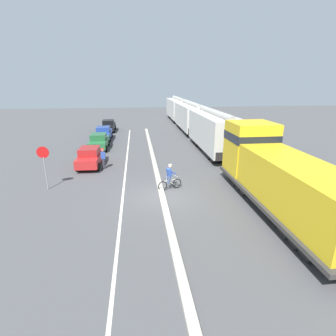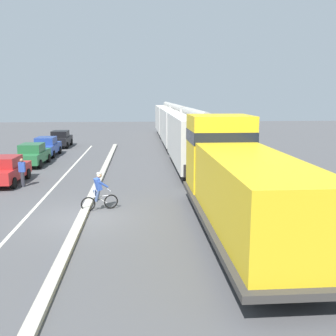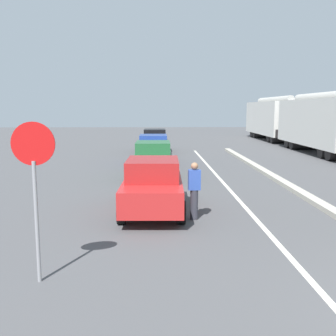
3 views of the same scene
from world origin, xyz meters
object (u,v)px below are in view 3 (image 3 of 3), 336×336
Objects in this scene: hopper_car_trailing at (273,119)px; parked_car_red at (153,185)px; stop_sign at (34,171)px; parked_car_blue at (153,149)px; parked_car_black at (155,140)px; pedestrian_by_cars at (194,190)px; parked_car_green at (153,159)px; hopper_car_middle at (323,123)px.

hopper_car_trailing is 2.50× the size of parked_car_red.
stop_sign reaches higher than parked_car_red.
parked_car_blue is at bearing 82.82° from stop_sign.
stop_sign reaches higher than parked_car_black.
parked_car_red is 2.62× the size of pedestrian_by_cars.
parked_car_blue is (-0.03, 4.55, 0.00)m from parked_car_green.
hopper_car_middle is 24.03m from stop_sign.
hopper_car_middle reaches higher than pedestrian_by_cars.
parked_car_blue is 15.54m from stop_sign.
stop_sign is at bearing -97.18° from parked_car_blue.
pedestrian_by_cars is (-10.33, -27.55, -1.23)m from hopper_car_trailing.
hopper_car_trailing is 19.86m from parked_car_blue.
parked_car_red is at bearing 67.14° from stop_sign.
hopper_car_middle is at bearing 57.08° from pedestrian_by_cars.
hopper_car_trailing is (0.00, 11.60, 0.00)m from hopper_car_middle.
parked_car_green is at bearing 79.72° from stop_sign.
hopper_car_middle is 2.50× the size of parked_car_red.
hopper_car_trailing is 23.69m from parked_car_green.
stop_sign reaches higher than parked_car_blue.
hopper_car_middle is 2.51× the size of parked_car_black.
parked_car_blue is at bearing 96.17° from pedestrian_by_cars.
stop_sign is at bearing -112.86° from parked_car_red.
parked_car_blue is at bearing -158.75° from hopper_car_middle.
pedestrian_by_cars is (1.24, -11.45, 0.03)m from parked_car_blue.
stop_sign is (-1.94, -15.37, 1.21)m from parked_car_blue.
hopper_car_middle is at bearing 55.80° from stop_sign.
stop_sign is at bearing -124.20° from hopper_car_middle.
parked_car_blue is at bearing -125.70° from hopper_car_trailing.
parked_car_green is 7.01m from pedestrian_by_cars.
hopper_car_trailing reaches higher than parked_car_green.
parked_car_red and parked_car_green have the same top height.
parked_car_red is at bearing -127.27° from hopper_car_middle.
parked_car_green is 2.60× the size of pedestrian_by_cars.
pedestrian_by_cars is at bearing -122.92° from hopper_car_middle.
pedestrian_by_cars is at bearing -86.06° from parked_car_black.
pedestrian_by_cars is at bearing -80.03° from parked_car_green.
pedestrian_by_cars is (1.21, -6.90, 0.03)m from parked_car_green.
stop_sign is (-2.01, -4.78, 1.21)m from parked_car_red.
hopper_car_middle and hopper_car_trailing have the same top height.
parked_car_blue and pedestrian_by_cars have the same top height.
parked_car_green is at bearing 90.49° from parked_car_red.
hopper_car_middle is 3.68× the size of stop_sign.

